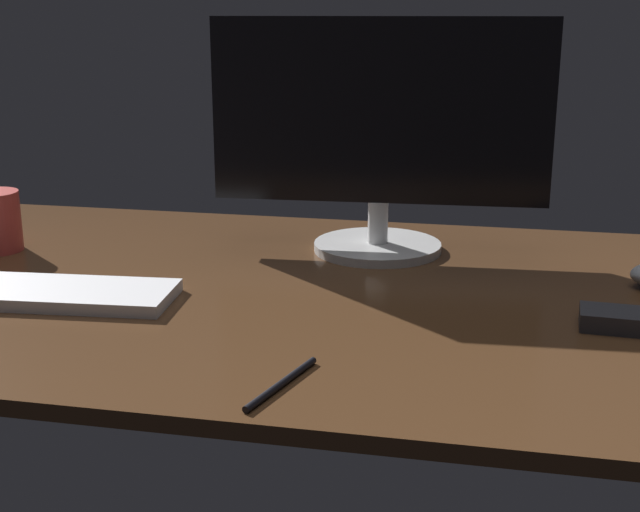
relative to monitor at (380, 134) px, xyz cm
name	(u,v)px	position (x,y,z in cm)	size (l,w,h in cm)	color
desk	(280,293)	(-11.20, -21.75, -20.33)	(140.00, 84.00, 2.00)	#4C301C
monitor	(380,134)	(0.00, 0.00, 0.00)	(54.15, 21.00, 37.54)	silver
keyboard	(46,293)	(-41.33, -33.69, -18.46)	(35.27, 12.17, 1.74)	white
pen	(282,383)	(-2.46, -54.94, -18.93)	(0.78, 0.78, 14.18)	black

